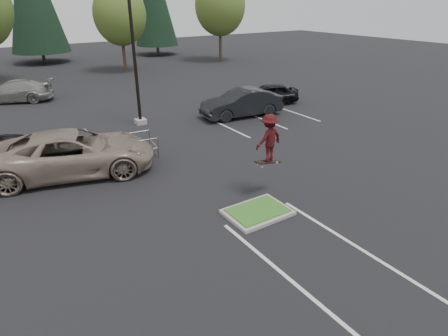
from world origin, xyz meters
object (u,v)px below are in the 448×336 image
car_r_charc (242,103)px  decid_c (120,16)px  light_pole (133,44)px  decid_d (220,8)px  skateboarder (269,138)px  car_r_black (269,94)px  car_far_silver (15,91)px  cart_corral (107,149)px  car_l_tan (72,153)px

car_r_charc → decid_c: bearing=-171.2°
light_pole → decid_d: (17.49, 18.33, 1.35)m
skateboarder → car_r_charc: 10.53m
decid_c → car_r_black: bearing=-77.7°
light_pole → car_r_charc: bearing=-18.5°
skateboarder → car_r_charc: bearing=-126.7°
decid_c → car_far_silver: size_ratio=1.60×
cart_corral → car_r_charc: size_ratio=0.72×
car_r_black → cart_corral: bearing=-50.8°
car_l_tan → decid_c: bearing=-9.1°
light_pole → car_r_black: 10.26m
decid_d → car_far_silver: (-22.99, -8.33, -5.15)m
decid_c → decid_d: (12.00, 0.50, 0.66)m
light_pole → decid_d: 25.37m
car_l_tan → car_far_silver: 15.01m
light_pole → car_far_silver: (-5.50, 10.00, -3.80)m
decid_c → car_far_silver: (-10.99, -7.83, -4.49)m
car_far_silver → car_r_black: bearing=77.6°
car_r_black → car_far_silver: 18.31m
decid_d → car_l_tan: bearing=-133.9°
decid_c → car_r_black: decid_c is taller
decid_d → car_far_silver: 24.99m
skateboarder → car_l_tan: size_ratio=0.29×
light_pole → skateboarder: size_ratio=5.15×
light_pole → car_far_silver: 12.03m
light_pole → skateboarder: 11.26m
light_pole → car_r_charc: 7.33m
decid_c → car_r_black: size_ratio=2.01×
decid_d → car_l_tan: size_ratio=1.41×
car_r_charc → car_r_black: size_ratio=1.24×
light_pole → decid_c: bearing=72.9°
skateboarder → car_far_silver: 21.95m
decid_c → car_l_tan: bearing=-114.7°
decid_c → light_pole: bearing=-107.1°
decid_d → car_l_tan: 32.79m
decid_c → cart_corral: (-8.90, -22.43, -4.61)m
car_l_tan → car_r_charc: size_ratio=1.29×
car_r_charc → car_far_silver: size_ratio=0.99×
cart_corral → car_l_tan: 1.66m
cart_corral → car_r_black: car_r_black is taller
decid_d → car_r_charc: size_ratio=1.82×
cart_corral → car_r_charc: 9.76m
decid_c → car_r_charc: bearing=-88.5°
car_r_black → car_far_silver: bearing=-103.3°
decid_c → skateboarder: size_ratio=4.27×
light_pole → cart_corral: bearing=-126.6°
car_l_tan → car_r_charc: 11.40m
car_l_tan → decid_d: bearing=-28.3°
light_pole → car_r_charc: light_pole is taller
decid_c → car_l_tan: decid_c is taller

